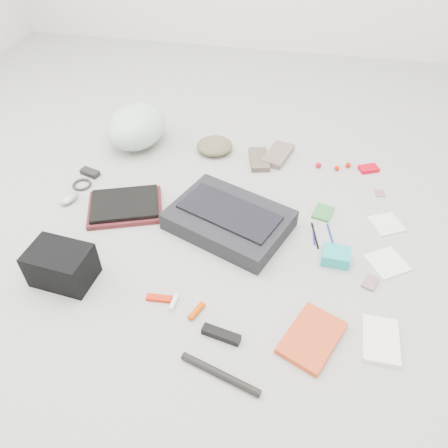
% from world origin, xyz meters
% --- Properties ---
extents(ground_plane, '(4.00, 4.00, 0.00)m').
position_xyz_m(ground_plane, '(0.00, 0.00, 0.00)').
color(ground_plane, gray).
extents(messenger_bag, '(0.58, 0.50, 0.08)m').
position_xyz_m(messenger_bag, '(0.01, 0.04, 0.04)').
color(messenger_bag, black).
rests_on(messenger_bag, ground_plane).
extents(bag_flap, '(0.46, 0.33, 0.01)m').
position_xyz_m(bag_flap, '(0.01, 0.04, 0.09)').
color(bag_flap, black).
rests_on(bag_flap, messenger_bag).
extents(laptop_sleeve, '(0.39, 0.34, 0.02)m').
position_xyz_m(laptop_sleeve, '(-0.46, 0.06, 0.01)').
color(laptop_sleeve, '#531A1E').
rests_on(laptop_sleeve, ground_plane).
extents(laptop, '(0.35, 0.30, 0.02)m').
position_xyz_m(laptop, '(-0.46, 0.06, 0.03)').
color(laptop, black).
rests_on(laptop, laptop_sleeve).
extents(bike_helmet, '(0.36, 0.42, 0.21)m').
position_xyz_m(bike_helmet, '(-0.58, 0.58, 0.11)').
color(bike_helmet, silver).
rests_on(bike_helmet, ground_plane).
extents(beanie, '(0.22, 0.22, 0.07)m').
position_xyz_m(beanie, '(-0.17, 0.59, 0.03)').
color(beanie, brown).
rests_on(beanie, ground_plane).
extents(mitten_left, '(0.13, 0.20, 0.03)m').
position_xyz_m(mitten_left, '(0.08, 0.54, 0.01)').
color(mitten_left, brown).
rests_on(mitten_left, ground_plane).
extents(mitten_right, '(0.16, 0.23, 0.03)m').
position_xyz_m(mitten_right, '(0.17, 0.60, 0.02)').
color(mitten_right, '#755E55').
rests_on(mitten_right, ground_plane).
extents(power_brick, '(0.10, 0.07, 0.03)m').
position_xyz_m(power_brick, '(-0.73, 0.27, 0.01)').
color(power_brick, black).
rests_on(power_brick, ground_plane).
extents(cable_coil, '(0.11, 0.11, 0.01)m').
position_xyz_m(cable_coil, '(-0.73, 0.18, 0.01)').
color(cable_coil, black).
rests_on(cable_coil, ground_plane).
extents(mouse, '(0.08, 0.11, 0.04)m').
position_xyz_m(mouse, '(-0.74, 0.07, 0.02)').
color(mouse, '#A0A0A0').
rests_on(mouse, ground_plane).
extents(camera_bag, '(0.24, 0.18, 0.15)m').
position_xyz_m(camera_bag, '(-0.55, -0.36, 0.07)').
color(camera_bag, black).
rests_on(camera_bag, ground_plane).
extents(multitool, '(0.10, 0.03, 0.01)m').
position_xyz_m(multitool, '(-0.16, -0.39, 0.01)').
color(multitool, '#BB1A04').
rests_on(multitool, ground_plane).
extents(toiletry_tube_white, '(0.02, 0.07, 0.02)m').
position_xyz_m(toiletry_tube_white, '(-0.11, -0.40, 0.01)').
color(toiletry_tube_white, silver).
rests_on(toiletry_tube_white, ground_plane).
extents(toiletry_tube_orange, '(0.05, 0.08, 0.02)m').
position_xyz_m(toiletry_tube_orange, '(-0.02, -0.42, 0.01)').
color(toiletry_tube_orange, '#C63C00').
rests_on(toiletry_tube_orange, ground_plane).
extents(u_lock, '(0.14, 0.06, 0.03)m').
position_xyz_m(u_lock, '(0.09, -0.50, 0.01)').
color(u_lock, black).
rests_on(u_lock, ground_plane).
extents(bike_pump, '(0.27, 0.11, 0.03)m').
position_xyz_m(bike_pump, '(0.11, -0.64, 0.01)').
color(bike_pump, black).
rests_on(bike_pump, ground_plane).
extents(book_red, '(0.24, 0.28, 0.02)m').
position_xyz_m(book_red, '(0.39, -0.45, 0.01)').
color(book_red, '#D8431D').
rests_on(book_red, ground_plane).
extents(book_white, '(0.12, 0.18, 0.02)m').
position_xyz_m(book_white, '(0.62, -0.42, 0.01)').
color(book_white, white).
rests_on(book_white, ground_plane).
extents(notepad, '(0.10, 0.12, 0.01)m').
position_xyz_m(notepad, '(0.41, 0.20, 0.01)').
color(notepad, '#2C6E34').
rests_on(notepad, ground_plane).
extents(pen_blue, '(0.02, 0.12, 0.01)m').
position_xyz_m(pen_blue, '(0.38, 0.06, 0.00)').
color(pen_blue, navy).
rests_on(pen_blue, ground_plane).
extents(pen_black, '(0.04, 0.15, 0.01)m').
position_xyz_m(pen_black, '(0.38, 0.05, 0.00)').
color(pen_black, black).
rests_on(pen_black, ground_plane).
extents(pen_navy, '(0.04, 0.14, 0.01)m').
position_xyz_m(pen_navy, '(0.45, 0.06, 0.00)').
color(pen_navy, navy).
rests_on(pen_navy, ground_plane).
extents(accordion_wallet, '(0.11, 0.09, 0.05)m').
position_xyz_m(accordion_wallet, '(0.46, -0.07, 0.03)').
color(accordion_wallet, '#1AB0AE').
rests_on(accordion_wallet, ground_plane).
extents(card_deck, '(0.07, 0.08, 0.01)m').
position_xyz_m(card_deck, '(0.60, -0.16, 0.01)').
color(card_deck, gray).
rests_on(card_deck, ground_plane).
extents(napkin_top, '(0.17, 0.17, 0.01)m').
position_xyz_m(napkin_top, '(0.68, 0.19, 0.00)').
color(napkin_top, silver).
rests_on(napkin_top, ground_plane).
extents(napkin_bottom, '(0.19, 0.19, 0.01)m').
position_xyz_m(napkin_bottom, '(0.67, -0.05, 0.00)').
color(napkin_bottom, white).
rests_on(napkin_bottom, ground_plane).
extents(lollipop_a, '(0.03, 0.03, 0.03)m').
position_xyz_m(lollipop_a, '(0.38, 0.55, 0.01)').
color(lollipop_a, '#AC0619').
rests_on(lollipop_a, ground_plane).
extents(lollipop_b, '(0.03, 0.03, 0.03)m').
position_xyz_m(lollipop_b, '(0.47, 0.55, 0.01)').
color(lollipop_b, red).
rests_on(lollipop_b, ground_plane).
extents(lollipop_c, '(0.03, 0.03, 0.03)m').
position_xyz_m(lollipop_c, '(0.52, 0.58, 0.01)').
color(lollipop_c, '#B11400').
rests_on(lollipop_c, ground_plane).
extents(altoids_tin, '(0.11, 0.09, 0.02)m').
position_xyz_m(altoids_tin, '(0.62, 0.58, 0.01)').
color(altoids_tin, '#C10014').
rests_on(altoids_tin, ground_plane).
extents(stamp_sheet, '(0.05, 0.06, 0.00)m').
position_xyz_m(stamp_sheet, '(0.67, 0.40, 0.00)').
color(stamp_sheet, '#956074').
rests_on(stamp_sheet, ground_plane).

